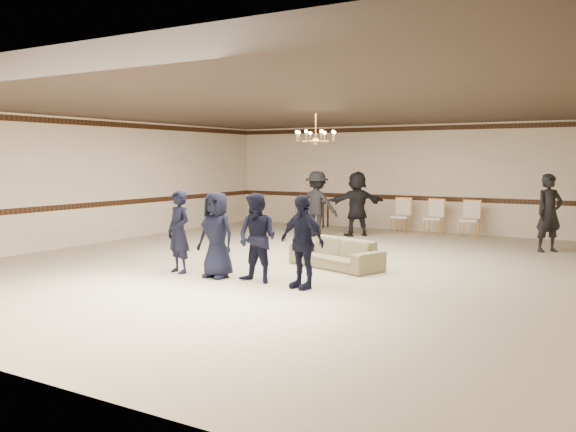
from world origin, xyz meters
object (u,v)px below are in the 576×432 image
at_px(boy_a, 179,232).
at_px(adult_left, 317,204).
at_px(boy_b, 216,235).
at_px(settee, 336,253).
at_px(banquet_chair_right, 470,220).
at_px(console_table, 314,214).
at_px(adult_right, 549,213).
at_px(banquet_chair_mid, 434,218).
at_px(adult_mid, 357,204).
at_px(boy_d, 302,242).
at_px(banquet_chair_left, 401,216).
at_px(boy_c, 257,238).
at_px(chandelier, 316,126).

relative_size(boy_a, adult_left, 0.86).
bearing_deg(boy_b, settee, 58.49).
xyz_separation_m(settee, banquet_chair_right, (1.09, 6.03, 0.22)).
distance_m(boy_a, console_table, 8.44).
bearing_deg(adult_right, banquet_chair_mid, 108.36).
bearing_deg(adult_mid, adult_right, 131.55).
relative_size(boy_d, settee, 0.79).
xyz_separation_m(boy_b, adult_left, (-1.25, 6.20, 0.12)).
height_order(boy_b, banquet_chair_left, boy_b).
distance_m(settee, banquet_chair_left, 6.11).
height_order(boy_c, boy_d, same).
bearing_deg(adult_mid, banquet_chair_left, -169.90).
distance_m(chandelier, banquet_chair_right, 6.05).
relative_size(boy_d, adult_right, 0.86).
distance_m(chandelier, adult_mid, 4.54).
distance_m(settee, console_table, 7.36).
bearing_deg(boy_c, console_table, 115.28).
height_order(boy_b, adult_right, adult_right).
relative_size(boy_c, console_table, 1.64).
height_order(boy_a, adult_left, adult_left).
relative_size(adult_mid, banquet_chair_left, 1.80).
bearing_deg(boy_a, settee, 55.61).
relative_size(boy_c, settee, 0.79).
distance_m(boy_d, banquet_chair_left, 8.19).
distance_m(boy_b, boy_d, 1.80).
height_order(settee, console_table, console_table).
xyz_separation_m(boy_a, adult_right, (5.65, 6.50, 0.12)).
bearing_deg(boy_a, adult_mid, 99.63).
distance_m(boy_d, console_table, 9.34).
bearing_deg(adult_mid, console_table, -76.84).
bearing_deg(adult_left, boy_a, 89.51).
height_order(banquet_chair_left, console_table, banquet_chair_left).
relative_size(adult_mid, banquet_chair_mid, 1.80).
height_order(adult_left, adult_mid, same).
xyz_separation_m(adult_left, console_table, (-1.24, 2.08, -0.51)).
height_order(chandelier, console_table, chandelier).
xyz_separation_m(boy_c, banquet_chair_left, (-0.40, 8.08, -0.28)).
xyz_separation_m(boy_d, console_table, (-4.30, 8.28, -0.39)).
xyz_separation_m(chandelier, adult_left, (-1.75, 3.31, -1.96)).
bearing_deg(console_table, banquet_chair_left, -9.73).
distance_m(boy_c, settee, 2.17).
distance_m(boy_a, adult_mid, 6.92).
bearing_deg(settee, banquet_chair_left, 117.06).
bearing_deg(adult_mid, chandelier, 57.94).
xyz_separation_m(adult_right, console_table, (-7.24, 1.78, -0.51)).
relative_size(chandelier, adult_right, 0.51).
bearing_deg(adult_mid, boy_c, 56.34).
xyz_separation_m(banquet_chair_left, banquet_chair_right, (2.00, 0.00, 0.00)).
distance_m(boy_b, settee, 2.54).
height_order(boy_b, settee, boy_b).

